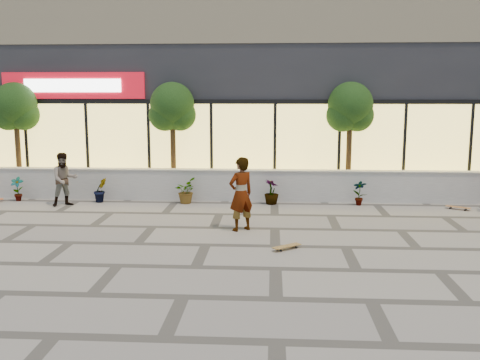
# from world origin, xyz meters

# --- Properties ---
(ground) EXTENTS (80.00, 80.00, 0.00)m
(ground) POSITION_xyz_m (0.00, 0.00, 0.00)
(ground) COLOR gray
(ground) RESTS_ON ground
(planter_wall) EXTENTS (22.00, 0.42, 1.04)m
(planter_wall) POSITION_xyz_m (0.00, 7.00, 0.52)
(planter_wall) COLOR silver
(planter_wall) RESTS_ON ground
(retail_building) EXTENTS (24.00, 9.17, 8.50)m
(retail_building) POSITION_xyz_m (-0.00, 12.49, 4.25)
(retail_building) COLOR #25252A
(retail_building) RESTS_ON ground
(shrub_a) EXTENTS (0.43, 0.29, 0.81)m
(shrub_a) POSITION_xyz_m (-8.50, 6.45, 0.41)
(shrub_a) COLOR #183210
(shrub_a) RESTS_ON ground
(shrub_b) EXTENTS (0.57, 0.57, 0.81)m
(shrub_b) POSITION_xyz_m (-5.70, 6.45, 0.41)
(shrub_b) COLOR #183210
(shrub_b) RESTS_ON ground
(shrub_c) EXTENTS (0.68, 0.77, 0.81)m
(shrub_c) POSITION_xyz_m (-2.90, 6.45, 0.41)
(shrub_c) COLOR #183210
(shrub_c) RESTS_ON ground
(shrub_d) EXTENTS (0.64, 0.64, 0.81)m
(shrub_d) POSITION_xyz_m (-0.10, 6.45, 0.41)
(shrub_d) COLOR #183210
(shrub_d) RESTS_ON ground
(shrub_e) EXTENTS (0.46, 0.35, 0.81)m
(shrub_e) POSITION_xyz_m (2.70, 6.45, 0.41)
(shrub_e) COLOR #183210
(shrub_e) RESTS_ON ground
(tree_west) EXTENTS (1.60, 1.50, 3.92)m
(tree_west) POSITION_xyz_m (-9.00, 7.70, 2.99)
(tree_west) COLOR #4B361A
(tree_west) RESTS_ON ground
(tree_midwest) EXTENTS (1.60, 1.50, 3.92)m
(tree_midwest) POSITION_xyz_m (-3.50, 7.70, 2.99)
(tree_midwest) COLOR #4B361A
(tree_midwest) RESTS_ON ground
(tree_mideast) EXTENTS (1.60, 1.50, 3.92)m
(tree_mideast) POSITION_xyz_m (2.50, 7.70, 2.99)
(tree_mideast) COLOR #4B361A
(tree_mideast) RESTS_ON ground
(skater_center) EXTENTS (0.84, 0.79, 1.92)m
(skater_center) POSITION_xyz_m (-0.88, 3.05, 0.96)
(skater_center) COLOR white
(skater_center) RESTS_ON ground
(skater_left) EXTENTS (1.04, 0.99, 1.69)m
(skater_left) POSITION_xyz_m (-6.64, 5.83, 0.85)
(skater_left) COLOR tan
(skater_left) RESTS_ON ground
(skateboard_center) EXTENTS (0.69, 0.61, 0.09)m
(skateboard_center) POSITION_xyz_m (0.26, 1.38, 0.07)
(skateboard_center) COLOR brown
(skateboard_center) RESTS_ON ground
(skateboard_right_near) EXTENTS (0.70, 0.55, 0.09)m
(skateboard_right_near) POSITION_xyz_m (5.63, 5.97, 0.07)
(skateboard_right_near) COLOR #9E6534
(skateboard_right_near) RESTS_ON ground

